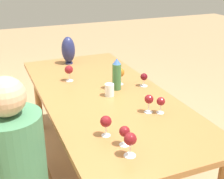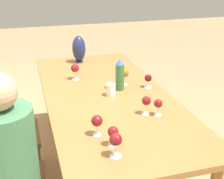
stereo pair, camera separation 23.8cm
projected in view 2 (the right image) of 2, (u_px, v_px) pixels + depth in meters
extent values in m
plane|color=#937551|center=(107.00, 171.00, 2.86)|extent=(14.00, 14.00, 0.00)
cube|color=#936033|center=(106.00, 96.00, 2.57)|extent=(2.23, 0.99, 0.04)
cylinder|color=#936033|center=(116.00, 89.00, 3.72)|extent=(0.07, 0.07, 0.74)
cylinder|color=#936033|center=(49.00, 96.00, 3.52)|extent=(0.07, 0.07, 0.74)
cylinder|color=#336638|center=(120.00, 77.00, 2.60)|extent=(0.08, 0.08, 0.22)
cone|color=#33599E|center=(120.00, 61.00, 2.55)|extent=(0.07, 0.07, 0.05)
cylinder|color=silver|center=(111.00, 90.00, 2.50)|extent=(0.07, 0.07, 0.10)
cylinder|color=#1E234C|center=(79.00, 62.00, 3.34)|extent=(0.08, 0.08, 0.01)
ellipsoid|color=#1E234C|center=(79.00, 49.00, 3.29)|extent=(0.14, 0.14, 0.27)
cylinder|color=silver|center=(75.00, 79.00, 2.87)|extent=(0.07, 0.07, 0.00)
cylinder|color=silver|center=(75.00, 75.00, 2.86)|extent=(0.01, 0.01, 0.07)
sphere|color=maroon|center=(75.00, 68.00, 2.83)|extent=(0.08, 0.08, 0.08)
cylinder|color=silver|center=(113.00, 145.00, 1.85)|extent=(0.06, 0.06, 0.00)
cylinder|color=silver|center=(113.00, 140.00, 1.83)|extent=(0.01, 0.01, 0.06)
sphere|color=maroon|center=(113.00, 132.00, 1.81)|extent=(0.07, 0.07, 0.07)
cylinder|color=silver|center=(158.00, 115.00, 2.21)|extent=(0.06, 0.06, 0.00)
cylinder|color=silver|center=(158.00, 111.00, 2.19)|extent=(0.01, 0.01, 0.06)
sphere|color=maroon|center=(158.00, 103.00, 2.17)|extent=(0.06, 0.06, 0.06)
cylinder|color=silver|center=(148.00, 87.00, 2.69)|extent=(0.07, 0.07, 0.00)
cylinder|color=silver|center=(148.00, 84.00, 2.68)|extent=(0.01, 0.01, 0.06)
sphere|color=#510C14|center=(148.00, 78.00, 2.65)|extent=(0.06, 0.06, 0.06)
cylinder|color=silver|center=(116.00, 156.00, 1.74)|extent=(0.07, 0.07, 0.00)
cylinder|color=silver|center=(116.00, 150.00, 1.73)|extent=(0.01, 0.01, 0.08)
sphere|color=maroon|center=(116.00, 140.00, 1.70)|extent=(0.07, 0.07, 0.07)
cylinder|color=silver|center=(97.00, 135.00, 1.96)|extent=(0.06, 0.06, 0.00)
cylinder|color=silver|center=(97.00, 130.00, 1.94)|extent=(0.01, 0.01, 0.07)
sphere|color=maroon|center=(97.00, 121.00, 1.92)|extent=(0.07, 0.07, 0.07)
cylinder|color=silver|center=(146.00, 114.00, 2.22)|extent=(0.06, 0.06, 0.00)
cylinder|color=silver|center=(146.00, 109.00, 2.21)|extent=(0.01, 0.01, 0.07)
sphere|color=maroon|center=(146.00, 101.00, 2.18)|extent=(0.07, 0.07, 0.07)
cylinder|color=silver|center=(124.00, 84.00, 2.75)|extent=(0.07, 0.07, 0.00)
cylinder|color=silver|center=(124.00, 80.00, 2.73)|extent=(0.01, 0.01, 0.07)
sphere|color=#995B19|center=(124.00, 73.00, 2.70)|extent=(0.08, 0.08, 0.08)
cube|color=brown|center=(12.00, 136.00, 2.60)|extent=(0.44, 0.44, 0.04)
cylinder|color=brown|center=(40.00, 168.00, 2.57)|extent=(0.04, 0.04, 0.41)
cylinder|color=brown|center=(37.00, 144.00, 2.91)|extent=(0.04, 0.04, 0.41)
cylinder|color=#3D704C|center=(6.00, 150.00, 1.90)|extent=(0.37, 0.37, 0.54)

